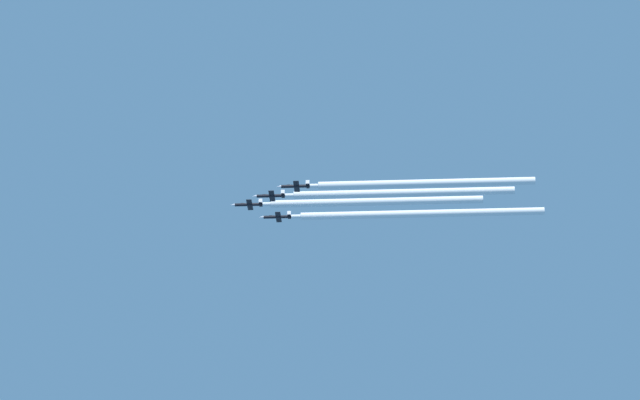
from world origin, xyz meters
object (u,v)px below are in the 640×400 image
jet_left_wingman (270,196)px  jet_outer_left (294,186)px  jet_lead (247,205)px  jet_right_wingman (276,217)px

jet_left_wingman → jet_outer_left: bearing=-131.9°
jet_lead → jet_outer_left: jet_lead is taller
jet_lead → jet_left_wingman: bearing=-134.9°
jet_lead → jet_left_wingman: size_ratio=1.00×
jet_lead → jet_left_wingman: jet_lead is taller
jet_lead → jet_right_wingman: 12.19m
jet_lead → jet_right_wingman: size_ratio=1.00×
jet_lead → jet_outer_left: 23.20m
jet_lead → jet_outer_left: bearing=-133.4°
jet_lead → jet_right_wingman: bearing=-48.6°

